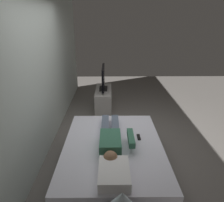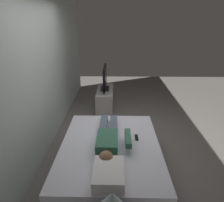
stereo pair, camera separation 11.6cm
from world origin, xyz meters
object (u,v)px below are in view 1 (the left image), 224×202
object	(u,v)px
bed	(113,161)
person	(111,138)
lamp	(122,201)
tv_stand	(104,99)
pillow	(114,173)
tv	(103,79)
remote	(139,137)

from	to	relation	value
bed	person	distance (m)	0.36
bed	lamp	bearing A→B (deg)	-177.76
tv_stand	pillow	bearing A→B (deg)	-176.40
person	tv	bearing A→B (deg)	4.04
bed	person	size ratio (longest dim) A/B	1.55
bed	pillow	world-z (taller)	pillow
bed	person	bearing A→B (deg)	38.88
person	lamp	size ratio (longest dim) A/B	3.00
bed	pillow	distance (m)	0.74
bed	tv	distance (m)	2.63
remote	tv_stand	size ratio (longest dim) A/B	0.14
pillow	lamp	bearing A→B (deg)	-175.41
tv	lamp	xyz separation A→B (m)	(-3.85, -0.25, 0.07)
lamp	pillow	bearing A→B (deg)	4.59
remote	tv	size ratio (longest dim) A/B	0.17
pillow	remote	world-z (taller)	pillow
pillow	tv_stand	bearing A→B (deg)	3.60
bed	remote	bearing A→B (deg)	-64.74
remote	tv_stand	xyz separation A→B (m)	(2.39, 0.58, -0.30)
tv_stand	tv	bearing A→B (deg)	-90.00
tv	lamp	size ratio (longest dim) A/B	2.10
pillow	tv_stand	size ratio (longest dim) A/B	0.44
pillow	tv	size ratio (longest dim) A/B	0.55
remote	lamp	world-z (taller)	lamp
tv_stand	lamp	distance (m)	3.90
bed	pillow	xyz separation A→B (m)	(-0.65, 0.00, 0.34)
person	bed	bearing A→B (deg)	-141.12
person	tv_stand	size ratio (longest dim) A/B	1.15
pillow	person	distance (m)	0.68
pillow	tv_stand	world-z (taller)	pillow
tv	bed	bearing A→B (deg)	-175.49
remote	bed	bearing A→B (deg)	115.26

